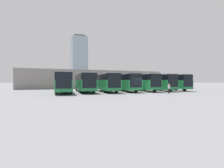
{
  "coord_description": "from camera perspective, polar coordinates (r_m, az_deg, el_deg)",
  "views": [
    {
      "loc": [
        15.37,
        24.9,
        1.9
      ],
      "look_at": [
        2.4,
        -6.12,
        1.44
      ],
      "focal_mm": 28.0,
      "sensor_mm": 36.0,
      "label": 1
    }
  ],
  "objects": [
    {
      "name": "curb_divider_3",
      "position": [
        32.15,
        2.05,
        -2.48
      ],
      "size": [
        1.12,
        7.8,
        0.15
      ],
      "primitive_type": "cube",
      "rotation": [
        0.0,
        0.0,
        -0.11
      ],
      "color": "#B2B2AD",
      "rests_on": "ground_plane"
    },
    {
      "name": "ground_plane",
      "position": [
        29.32,
        8.99,
        -2.95
      ],
      "size": [
        600.0,
        600.0,
        0.0
      ],
      "primitive_type": "plane",
      "color": "slate"
    },
    {
      "name": "curb_divider_1",
      "position": [
        36.05,
        13.3,
        -2.15
      ],
      "size": [
        1.12,
        7.8,
        0.15
      ],
      "primitive_type": "cube",
      "rotation": [
        0.0,
        0.0,
        -0.11
      ],
      "color": "#B2B2AD",
      "rests_on": "ground_plane"
    },
    {
      "name": "bus_4",
      "position": [
        33.03,
        -2.31,
        0.74
      ],
      "size": [
        3.77,
        12.48,
        3.38
      ],
      "rotation": [
        0.0,
        0.0,
        -0.11
      ],
      "color": "#238447",
      "rests_on": "ground_plane"
    },
    {
      "name": "bus_6",
      "position": [
        30.79,
        -15.64,
        0.71
      ],
      "size": [
        3.77,
        12.48,
        3.38
      ],
      "rotation": [
        0.0,
        0.0,
        -0.11
      ],
      "color": "#238447",
      "rests_on": "ground_plane"
    },
    {
      "name": "bus_0",
      "position": [
        41.21,
        18.16,
        0.71
      ],
      "size": [
        3.77,
        12.48,
        3.38
      ],
      "rotation": [
        0.0,
        0.0,
        -0.11
      ],
      "color": "#238447",
      "rests_on": "ground_plane"
    },
    {
      "name": "bus_2",
      "position": [
        36.29,
        9.3,
        0.74
      ],
      "size": [
        3.77,
        12.48,
        3.38
      ],
      "rotation": [
        0.0,
        0.0,
        -0.11
      ],
      "color": "#238447",
      "rests_on": "ground_plane"
    },
    {
      "name": "curb_divider_5",
      "position": [
        30.22,
        -11.77,
        -2.7
      ],
      "size": [
        1.12,
        7.8,
        0.15
      ],
      "primitive_type": "cube",
      "rotation": [
        0.0,
        0.0,
        -0.11
      ],
      "color": "#B2B2AD",
      "rests_on": "ground_plane"
    },
    {
      "name": "bus_3",
      "position": [
        34.57,
        3.7,
        0.74
      ],
      "size": [
        3.77,
        12.48,
        3.38
      ],
      "rotation": [
        0.0,
        0.0,
        -0.11
      ],
      "color": "#238447",
      "rests_on": "ground_plane"
    },
    {
      "name": "curb_divider_0",
      "position": [
        38.61,
        17.75,
        -1.97
      ],
      "size": [
        1.12,
        7.8,
        0.15
      ],
      "primitive_type": "cube",
      "rotation": [
        0.0,
        0.0,
        -0.11
      ],
      "color": "#B2B2AD",
      "rests_on": "ground_plane"
    },
    {
      "name": "curb_divider_4",
      "position": [
        30.73,
        -4.5,
        -2.63
      ],
      "size": [
        1.12,
        7.8,
        0.15
      ],
      "primitive_type": "cube",
      "rotation": [
        0.0,
        0.0,
        -0.11
      ],
      "color": "#B2B2AD",
      "rests_on": "ground_plane"
    },
    {
      "name": "bus_5",
      "position": [
        32.35,
        -9.03,
        0.73
      ],
      "size": [
        3.77,
        12.48,
        3.38
      ],
      "rotation": [
        0.0,
        0.0,
        -0.11
      ],
      "color": "#238447",
      "rests_on": "ground_plane"
    },
    {
      "name": "curb_divider_2",
      "position": [
        33.78,
        8.16,
        -2.33
      ],
      "size": [
        1.12,
        7.8,
        0.15
      ],
      "primitive_type": "cube",
      "rotation": [
        0.0,
        0.0,
        -0.11
      ],
      "color": "#B2B2AD",
      "rests_on": "ground_plane"
    },
    {
      "name": "pedestrian",
      "position": [
        29.91,
        18.1,
        -1.29
      ],
      "size": [
        0.44,
        0.44,
        1.56
      ],
      "rotation": [
        0.0,
        0.0,
        0.31
      ],
      "color": "black",
      "rests_on": "ground_plane"
    },
    {
      "name": "bus_1",
      "position": [
        38.61,
        14.04,
        0.73
      ],
      "size": [
        3.77,
        12.48,
        3.38
      ],
      "rotation": [
        0.0,
        0.0,
        -0.11
      ],
      "color": "#238447",
      "rests_on": "ground_plane"
    },
    {
      "name": "office_tower",
      "position": [
        244.89,
        -10.73,
        7.78
      ],
      "size": [
        20.22,
        20.22,
        64.78
      ],
      "color": "#93A8B7",
      "rests_on": "ground_plane"
    },
    {
      "name": "station_building",
      "position": [
        52.73,
        -5.75,
        1.55
      ],
      "size": [
        41.92,
        11.1,
        5.15
      ],
      "color": "gray",
      "rests_on": "ground_plane"
    }
  ]
}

